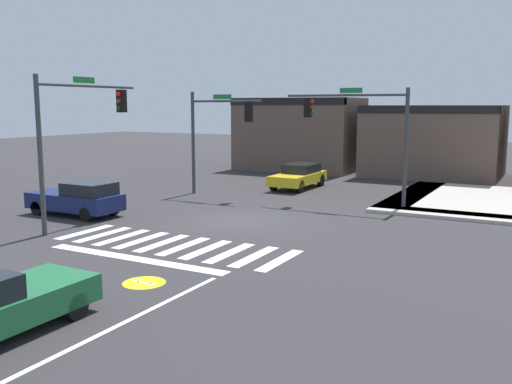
# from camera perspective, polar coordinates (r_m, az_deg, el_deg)

# --- Properties ---
(ground_plane) EXTENTS (120.00, 120.00, 0.00)m
(ground_plane) POSITION_cam_1_polar(r_m,az_deg,el_deg) (23.21, -1.76, -2.99)
(ground_plane) COLOR #302D30
(crosswalk_near) EXTENTS (8.63, 2.73, 0.01)m
(crosswalk_near) POSITION_cam_1_polar(r_m,az_deg,el_deg) (19.55, -8.45, -5.31)
(crosswalk_near) COLOR silver
(crosswalk_near) RESTS_ON ground_plane
(lane_markings) EXTENTS (6.80, 18.75, 0.01)m
(lane_markings) POSITION_cam_1_polar(r_m,az_deg,el_deg) (14.00, -22.10, -11.64)
(lane_markings) COLOR white
(lane_markings) RESTS_ON ground_plane
(bike_detector_marking) EXTENTS (1.17, 1.17, 0.01)m
(bike_detector_marking) POSITION_cam_1_polar(r_m,az_deg,el_deg) (15.62, -11.31, -9.03)
(bike_detector_marking) COLOR yellow
(bike_detector_marking) RESTS_ON ground_plane
(curb_corner_northeast) EXTENTS (10.00, 10.60, 0.15)m
(curb_corner_northeast) POSITION_cam_1_polar(r_m,az_deg,el_deg) (29.55, 22.38, -0.96)
(curb_corner_northeast) COLOR #B2AA9E
(curb_corner_northeast) RESTS_ON ground_plane
(storefront_row) EXTENTS (28.07, 6.82, 5.28)m
(storefront_row) POSITION_cam_1_polar(r_m,az_deg,el_deg) (39.31, 18.19, 5.18)
(storefront_row) COLOR brown
(storefront_row) RESTS_ON ground_plane
(traffic_signal_northeast) EXTENTS (5.98, 0.32, 5.55)m
(traffic_signal_northeast) POSITION_cam_1_polar(r_m,az_deg,el_deg) (26.82, 10.44, 6.94)
(traffic_signal_northeast) COLOR #383A3D
(traffic_signal_northeast) RESTS_ON ground_plane
(traffic_signal_southwest) EXTENTS (0.32, 5.20, 5.84)m
(traffic_signal_southwest) POSITION_cam_1_polar(r_m,az_deg,el_deg) (22.92, -17.58, 6.78)
(traffic_signal_southwest) COLOR #383A3D
(traffic_signal_southwest) RESTS_ON ground_plane
(traffic_signal_northwest) EXTENTS (4.24, 0.32, 5.46)m
(traffic_signal_northwest) POSITION_cam_1_polar(r_m,az_deg,el_deg) (29.58, -3.97, 6.78)
(traffic_signal_northwest) COLOR #383A3D
(traffic_signal_northwest) RESTS_ON ground_plane
(car_yellow) EXTENTS (1.83, 4.40, 1.39)m
(car_yellow) POSITION_cam_1_polar(r_m,az_deg,el_deg) (32.46, 4.38, 1.66)
(car_yellow) COLOR gold
(car_yellow) RESTS_ON ground_plane
(car_navy) EXTENTS (4.28, 1.78, 1.49)m
(car_navy) POSITION_cam_1_polar(r_m,az_deg,el_deg) (25.46, -17.64, -0.65)
(car_navy) COLOR #141E4C
(car_navy) RESTS_ON ground_plane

